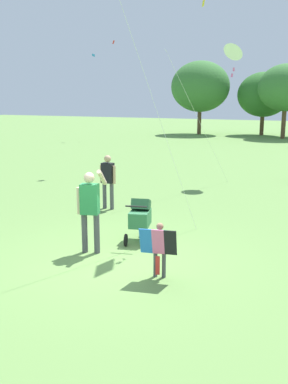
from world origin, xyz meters
The scene contains 7 objects.
ground_plane centered at (0.00, 0.00, 0.00)m, with size 120.00×120.00×0.00m, color #668E47.
child_with_butterfly_kite centered at (1.15, -0.49, 0.65)m, with size 0.70×0.43×1.06m.
person_adult_flyer centered at (-0.74, 0.11, 1.07)m, with size 0.58×0.64×1.86m.
stroller centered at (-0.10, 1.26, 0.61)m, with size 0.70×1.12×1.03m.
kite_orange_delta centered at (-0.14, 9.34, 4.98)m, with size 1.65×4.26×5.34m.
distant_kites_cluster centered at (-5.33, 22.42, 9.52)m, with size 21.57×11.44×10.63m.
person_red_shirt centered at (-2.30, 3.53, 0.97)m, with size 0.53×0.22×1.64m.
Camera 1 is at (4.12, -7.35, 3.30)m, focal length 39.84 mm.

